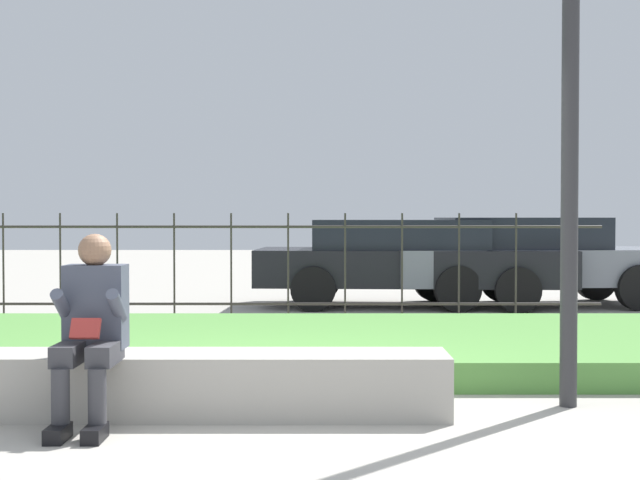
# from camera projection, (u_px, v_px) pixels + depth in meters

# --- Properties ---
(ground_plane) EXTENTS (60.00, 60.00, 0.00)m
(ground_plane) POSITION_uv_depth(u_px,v_px,m) (264.00, 415.00, 5.95)
(ground_plane) COLOR #A8A399
(stone_bench) EXTENTS (3.13, 0.55, 0.42)m
(stone_bench) POSITION_uv_depth(u_px,v_px,m) (215.00, 388.00, 5.94)
(stone_bench) COLOR #ADA89E
(stone_bench) RESTS_ON ground_plane
(person_seated_reader) EXTENTS (0.42, 0.73, 1.22)m
(person_seated_reader) POSITION_uv_depth(u_px,v_px,m) (94.00, 323.00, 5.62)
(person_seated_reader) COLOR black
(person_seated_reader) RESTS_ON ground_plane
(grass_berm) EXTENTS (9.59, 3.43, 0.24)m
(grass_berm) POSITION_uv_depth(u_px,v_px,m) (281.00, 346.00, 8.36)
(grass_berm) COLOR #569342
(grass_berm) RESTS_ON ground_plane
(iron_fence) EXTENTS (7.59, 0.03, 1.38)m
(iron_fence) POSITION_uv_depth(u_px,v_px,m) (290.00, 267.00, 10.77)
(iron_fence) COLOR #332D28
(iron_fence) RESTS_ON ground_plane
(car_parked_center) EXTENTS (4.69, 2.06, 1.29)m
(car_parked_center) POSITION_uv_depth(u_px,v_px,m) (411.00, 259.00, 13.24)
(car_parked_center) COLOR black
(car_parked_center) RESTS_ON ground_plane
(car_parked_right) EXTENTS (4.33, 2.06, 1.32)m
(car_parked_right) POSITION_uv_depth(u_px,v_px,m) (530.00, 258.00, 13.32)
(car_parked_right) COLOR slate
(car_parked_right) RESTS_ON ground_plane
(street_lamp) EXTENTS (0.28, 0.28, 4.13)m
(street_lamp) POSITION_uv_depth(u_px,v_px,m) (573.00, 44.00, 6.17)
(street_lamp) COLOR #2D2D30
(street_lamp) RESTS_ON ground_plane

